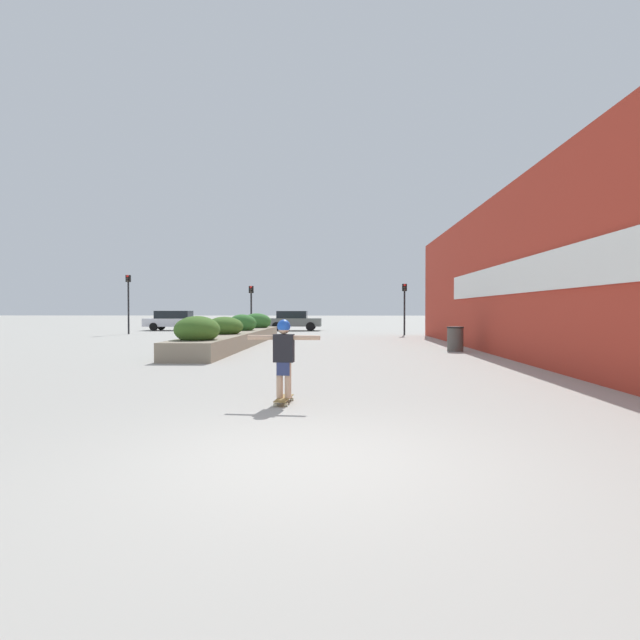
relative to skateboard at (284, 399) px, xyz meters
The scene contains 12 objects.
ground_plane 3.14m from the skateboard, 79.61° to the right, with size 300.00×300.00×0.00m, color #A3A099.
building_wall_right 10.06m from the skateboard, 47.69° to the left, with size 0.67×31.36×5.51m.
planter_box 13.93m from the skateboard, 105.07° to the left, with size 1.67×15.19×1.38m.
skateboard is the anchor object (origin of this frame).
skateboarder 0.80m from the skateboard, 97.13° to the left, with size 1.21×0.22×1.29m.
trash_bin 11.96m from the skateboard, 63.85° to the left, with size 0.62×0.62×0.92m.
car_leftmost 29.97m from the skateboard, 94.91° to the left, with size 4.11×1.96×1.50m.
car_center_left 30.41m from the skateboard, 62.82° to the left, with size 4.24×1.97×1.52m.
car_center_right 32.26m from the skateboard, 111.43° to the left, with size 4.78×1.84×1.52m.
traffic_light_left 23.92m from the skateboard, 101.35° to the left, with size 0.28×0.30×3.10m.
traffic_light_right 23.63m from the skateboard, 77.82° to the left, with size 0.28×0.30×3.20m.
traffic_light_far_left 26.97m from the skateboard, 118.35° to the left, with size 0.28×0.30×3.84m.
Camera 1 is at (0.35, -5.06, 1.53)m, focal length 28.00 mm.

